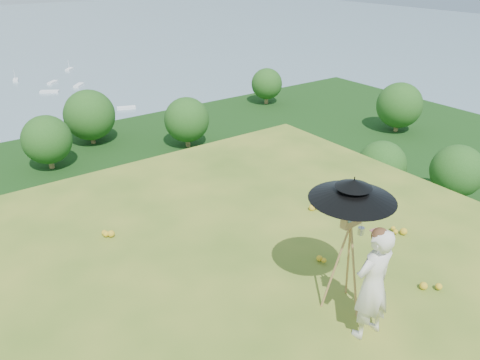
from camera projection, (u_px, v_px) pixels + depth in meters
forest_slope at (20, 353)px, 43.81m from camera, size 140.00×56.00×22.00m
painter at (373, 284)px, 6.08m from camera, size 0.63×0.43×1.67m
field_easel at (347, 257)px, 6.59m from camera, size 0.67×0.67×1.71m
sun_umbrella at (352, 200)px, 6.22m from camera, size 1.32×1.32×0.69m
painter_cap at (381, 233)px, 5.74m from camera, size 0.23×0.27×0.10m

